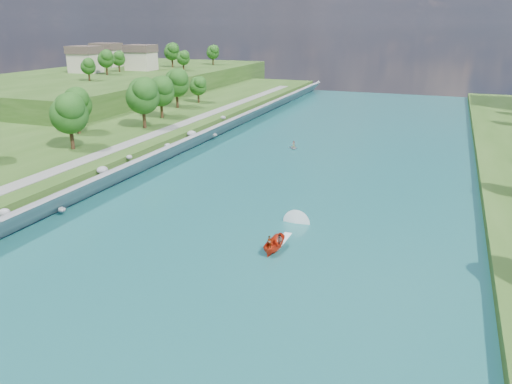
% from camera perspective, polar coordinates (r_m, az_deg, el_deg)
% --- Properties ---
extents(ground, '(260.00, 260.00, 0.00)m').
position_cam_1_polar(ground, '(57.70, -2.91, -6.53)').
color(ground, '#2D5119').
rests_on(ground, ground).
extents(river_water, '(55.00, 240.00, 0.10)m').
position_cam_1_polar(river_water, '(75.03, 3.25, -0.36)').
color(river_water, '#175258').
rests_on(river_water, ground).
extents(berm_west, '(45.00, 240.00, 3.50)m').
position_cam_1_polar(berm_west, '(100.92, -24.92, 3.94)').
color(berm_west, '#2D5119').
rests_on(berm_west, ground).
extents(ridge_west, '(60.00, 120.00, 9.00)m').
position_cam_1_polar(ridge_west, '(177.53, -15.31, 11.69)').
color(ridge_west, '#2D5119').
rests_on(ridge_west, ground).
extents(riprap_bank, '(3.94, 236.00, 4.25)m').
position_cam_1_polar(riprap_bank, '(84.82, -13.81, 2.66)').
color(riprap_bank, slate).
rests_on(riprap_bank, ground).
extents(riverside_path, '(3.00, 200.00, 0.10)m').
position_cam_1_polar(riverside_path, '(88.96, -17.10, 4.26)').
color(riverside_path, gray).
rests_on(riverside_path, berm_west).
extents(ridge_houses, '(29.50, 29.50, 8.40)m').
position_cam_1_polar(ridge_houses, '(184.41, -16.23, 14.62)').
color(ridge_houses, beige).
rests_on(ridge_houses, ridge_west).
extents(trees_west, '(16.86, 147.00, 13.03)m').
position_cam_1_polar(trees_west, '(86.69, -25.63, 6.58)').
color(trees_west, '#194612').
rests_on(trees_west, berm_west).
extents(trees_ridge, '(23.16, 66.95, 10.11)m').
position_cam_1_polar(trees_ridge, '(177.97, -11.38, 14.88)').
color(trees_ridge, '#194612').
rests_on(trees_ridge, ridge_west).
extents(motorboat, '(3.60, 19.02, 1.95)m').
position_cam_1_polar(motorboat, '(57.86, 2.53, -5.56)').
color(motorboat, red).
rests_on(motorboat, river_water).
extents(raft, '(2.80, 3.09, 1.56)m').
position_cam_1_polar(raft, '(102.81, 4.32, 5.16)').
color(raft, gray).
rests_on(raft, river_water).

